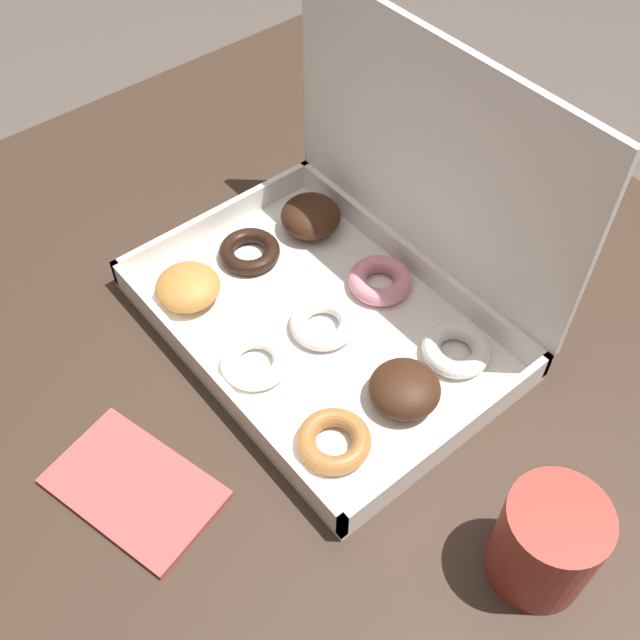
% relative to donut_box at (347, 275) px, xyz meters
% --- Properties ---
extents(ground_plane, '(8.00, 8.00, 0.00)m').
position_rel_donut_box_xyz_m(ground_plane, '(0.02, -0.02, -0.77)').
color(ground_plane, '#564C44').
extents(dining_table, '(1.14, 0.93, 0.72)m').
position_rel_donut_box_xyz_m(dining_table, '(0.02, -0.02, -0.15)').
color(dining_table, '#38281E').
rests_on(dining_table, ground_plane).
extents(donut_box, '(0.41, 0.29, 0.30)m').
position_rel_donut_box_xyz_m(donut_box, '(0.00, 0.00, 0.00)').
color(donut_box, silver).
rests_on(donut_box, dining_table).
extents(coffee_mug, '(0.09, 0.09, 0.10)m').
position_rel_donut_box_xyz_m(coffee_mug, '(0.33, -0.07, -0.00)').
color(coffee_mug, '#A3382D').
rests_on(coffee_mug, dining_table).
extents(paper_napkin, '(0.18, 0.14, 0.01)m').
position_rel_donut_box_xyz_m(paper_napkin, '(0.04, -0.30, -0.05)').
color(paper_napkin, '#CC4C47').
rests_on(paper_napkin, dining_table).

